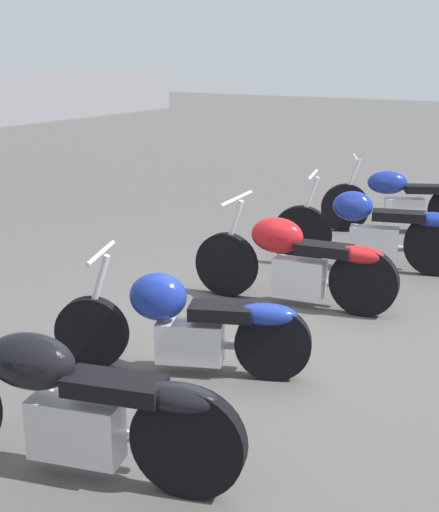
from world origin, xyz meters
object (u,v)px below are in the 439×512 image
Objects in this scene: motorcycle_slot_1 at (68,404)px; motorcycle_slot_5 at (402,201)px; motorcycle_slot_3 at (296,261)px; motorcycle_slot_2 at (185,323)px; motorcycle_slot_4 at (372,231)px.

motorcycle_slot_5 is (6.51, 0.18, -0.01)m from motorcycle_slot_1.
motorcycle_slot_1 is 3.22m from motorcycle_slot_3.
motorcycle_slot_3 is at bearing -12.67° from motorcycle_slot_1.
motorcycle_slot_2 is at bearing 154.20° from motorcycle_slot_5.
motorcycle_slot_5 is at bearing -6.84° from motorcycle_slot_3.
motorcycle_slot_3 is at bearing 154.98° from motorcycle_slot_5.
motorcycle_slot_1 is 1.00× the size of motorcycle_slot_4.
motorcycle_slot_3 reaches higher than motorcycle_slot_2.
motorcycle_slot_2 is 0.97× the size of motorcycle_slot_5.
motorcycle_slot_2 is at bearing 159.23° from motorcycle_slot_4.
motorcycle_slot_4 reaches higher than motorcycle_slot_5.
motorcycle_slot_3 is (3.22, 0.14, -0.00)m from motorcycle_slot_1.
motorcycle_slot_4 is (1.45, -0.21, 0.01)m from motorcycle_slot_3.
motorcycle_slot_1 is 1.05× the size of motorcycle_slot_3.
motorcycle_slot_1 reaches higher than motorcycle_slot_3.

